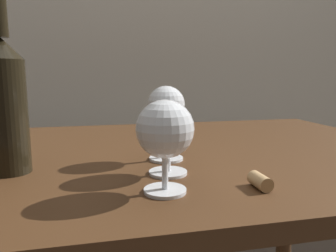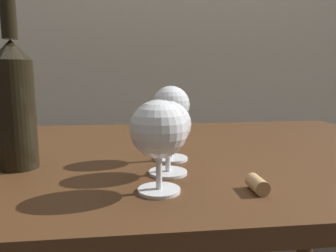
{
  "view_description": "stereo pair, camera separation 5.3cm",
  "coord_description": "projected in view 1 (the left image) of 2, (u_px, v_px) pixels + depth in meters",
  "views": [
    {
      "loc": [
        -0.18,
        -0.69,
        0.87
      ],
      "look_at": [
        -0.07,
        -0.18,
        0.79
      ],
      "focal_mm": 34.24,
      "sensor_mm": 36.0,
      "label": 1
    },
    {
      "loc": [
        -0.13,
        -0.7,
        0.87
      ],
      "look_at": [
        -0.07,
        -0.18,
        0.79
      ],
      "focal_mm": 34.24,
      "sensor_mm": 36.0,
      "label": 2
    }
  ],
  "objects": [
    {
      "name": "wine_bottle",
      "position": [
        6.0,
        102.0,
        0.54
      ],
      "size": [
        0.07,
        0.07,
        0.31
      ],
      "color": "black",
      "rests_on": "dining_table"
    },
    {
      "name": "cork",
      "position": [
        260.0,
        181.0,
        0.48
      ],
      "size": [
        0.02,
        0.04,
        0.02
      ],
      "primitive_type": "cylinder",
      "rotation": [
        1.57,
        0.0,
        0.0
      ],
      "color": "tan",
      "rests_on": "dining_table"
    },
    {
      "name": "wine_glass_port",
      "position": [
        168.0,
        127.0,
        0.54
      ],
      "size": [
        0.08,
        0.08,
        0.13
      ],
      "color": "white",
      "rests_on": "dining_table"
    },
    {
      "name": "wine_glass_white",
      "position": [
        166.0,
        107.0,
        0.62
      ],
      "size": [
        0.07,
        0.07,
        0.15
      ],
      "color": "white",
      "rests_on": "dining_table"
    },
    {
      "name": "dining_table",
      "position": [
        179.0,
        191.0,
        0.75
      ],
      "size": [
        1.13,
        0.77,
        0.7
      ],
      "color": "#472B16",
      "rests_on": "ground_plane"
    },
    {
      "name": "wine_glass_amber",
      "position": [
        165.0,
        131.0,
        0.45
      ],
      "size": [
        0.08,
        0.08,
        0.13
      ],
      "color": "white",
      "rests_on": "dining_table"
    }
  ]
}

